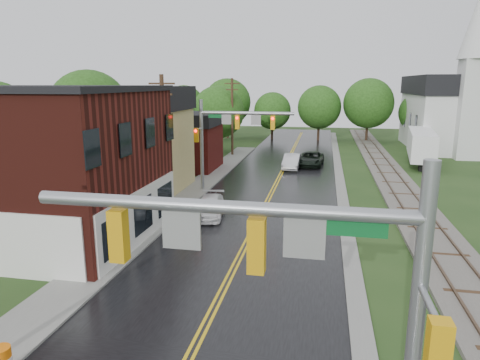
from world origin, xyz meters
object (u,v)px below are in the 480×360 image
(traffic_signal_far, at_px, (228,129))
(utility_pole_c, at_px, (232,116))
(traffic_signal_near, at_px, (297,276))
(pickup_white, at_px, (210,207))
(tree_left_b, at_px, (91,113))
(utility_pole_b, at_px, (164,139))
(church, at_px, (455,104))
(brick_building, at_px, (20,163))
(semi_trailer, at_px, (421,144))
(suv_dark, at_px, (311,159))
(tree_left_e, at_px, (219,113))
(sedan_silver, at_px, (292,162))
(tree_left_c, at_px, (162,119))

(traffic_signal_far, height_order, utility_pole_c, utility_pole_c)
(traffic_signal_near, bearing_deg, pickup_white, 110.02)
(traffic_signal_far, bearing_deg, tree_left_b, 161.19)
(utility_pole_b, bearing_deg, traffic_signal_near, -62.81)
(pickup_white, bearing_deg, church, 47.34)
(brick_building, distance_m, pickup_white, 11.26)
(brick_building, height_order, semi_trailer, brick_building)
(traffic_signal_far, distance_m, utility_pole_b, 6.01)
(suv_dark, bearing_deg, utility_pole_c, 156.60)
(tree_left_e, bearing_deg, traffic_signal_near, -74.32)
(utility_pole_b, xyz_separation_m, sedan_silver, (7.60, 15.10, -3.99))
(brick_building, distance_m, sedan_silver, 26.01)
(traffic_signal_near, bearing_deg, tree_left_e, 105.68)
(tree_left_c, bearing_deg, sedan_silver, -10.80)
(church, bearing_deg, tree_left_b, -150.01)
(traffic_signal_far, height_order, tree_left_c, tree_left_c)
(tree_left_e, height_order, semi_trailer, tree_left_e)
(semi_trailer, bearing_deg, church, 61.80)
(utility_pole_c, xyz_separation_m, suv_dark, (9.42, -4.98, -4.00))
(brick_building, distance_m, church, 50.58)
(tree_left_e, bearing_deg, traffic_signal_far, -74.11)
(traffic_signal_near, bearing_deg, traffic_signal_far, 105.52)
(traffic_signal_far, xyz_separation_m, utility_pole_b, (-3.33, -5.00, -0.25))
(brick_building, bearing_deg, utility_pole_b, 50.93)
(sedan_silver, relative_size, semi_trailer, 0.40)
(tree_left_b, height_order, suv_dark, tree_left_b)
(church, xyz_separation_m, utility_pole_b, (-26.80, -31.74, -1.11))
(tree_left_c, bearing_deg, traffic_signal_near, -65.44)
(semi_trailer, bearing_deg, suv_dark, -162.52)
(traffic_signal_near, relative_size, semi_trailer, 0.66)
(brick_building, relative_size, semi_trailer, 1.29)
(church, xyz_separation_m, semi_trailer, (-5.96, -11.12, -3.72))
(traffic_signal_near, bearing_deg, church, 72.28)
(brick_building, bearing_deg, semi_trailer, 46.16)
(pickup_white, relative_size, semi_trailer, 0.39)
(tree_left_c, xyz_separation_m, suv_dark, (16.46, -0.88, -3.79))
(pickup_white, bearing_deg, sedan_silver, 68.71)
(brick_building, distance_m, utility_pole_c, 29.56)
(tree_left_b, relative_size, sedan_silver, 2.17)
(sedan_silver, bearing_deg, pickup_white, -101.49)
(tree_left_c, height_order, semi_trailer, tree_left_c)
(brick_building, relative_size, tree_left_b, 1.48)
(church, bearing_deg, sedan_silver, -139.10)
(brick_building, distance_m, traffic_signal_near, 20.60)
(tree_left_c, bearing_deg, brick_building, -86.86)
(brick_building, height_order, sedan_silver, brick_building)
(semi_trailer, bearing_deg, traffic_signal_far, -138.26)
(traffic_signal_far, xyz_separation_m, tree_left_e, (-5.38, 18.90, -0.16))
(brick_building, distance_m, semi_trailer, 38.34)
(brick_building, height_order, church, church)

